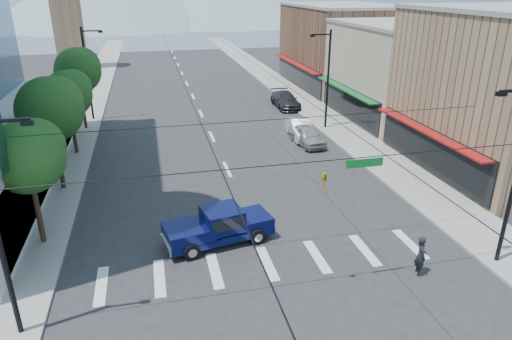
% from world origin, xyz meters
% --- Properties ---
extents(ground, '(160.00, 160.00, 0.00)m').
position_xyz_m(ground, '(0.00, 0.00, 0.00)').
color(ground, '#28282B').
rests_on(ground, ground).
extents(sidewalk_left, '(4.00, 120.00, 0.15)m').
position_xyz_m(sidewalk_left, '(-12.00, 40.00, 0.07)').
color(sidewalk_left, gray).
rests_on(sidewalk_left, ground).
extents(sidewalk_right, '(4.00, 120.00, 0.15)m').
position_xyz_m(sidewalk_right, '(12.00, 40.00, 0.07)').
color(sidewalk_right, gray).
rests_on(sidewalk_right, ground).
extents(shop_mid, '(12.00, 14.00, 9.00)m').
position_xyz_m(shop_mid, '(20.00, 24.00, 4.50)').
color(shop_mid, tan).
rests_on(shop_mid, ground).
extents(shop_far, '(12.00, 18.00, 10.00)m').
position_xyz_m(shop_far, '(20.00, 40.00, 5.00)').
color(shop_far, brown).
rests_on(shop_far, ground).
extents(tree_near, '(3.65, 3.64, 6.71)m').
position_xyz_m(tree_near, '(-11.07, 6.10, 4.99)').
color(tree_near, black).
rests_on(tree_near, ground).
extents(tree_midnear, '(4.09, 4.09, 7.52)m').
position_xyz_m(tree_midnear, '(-11.07, 13.10, 5.59)').
color(tree_midnear, black).
rests_on(tree_midnear, ground).
extents(tree_midfar, '(3.65, 3.64, 6.71)m').
position_xyz_m(tree_midfar, '(-11.07, 20.10, 4.99)').
color(tree_midfar, black).
rests_on(tree_midfar, ground).
extents(tree_far, '(4.09, 4.09, 7.52)m').
position_xyz_m(tree_far, '(-11.07, 27.10, 5.59)').
color(tree_far, black).
rests_on(tree_far, ground).
extents(signal_rig, '(21.80, 0.20, 9.00)m').
position_xyz_m(signal_rig, '(0.19, -1.00, 4.64)').
color(signal_rig, black).
rests_on(signal_rig, ground).
extents(lamp_pole_nw, '(2.00, 0.25, 9.00)m').
position_xyz_m(lamp_pole_nw, '(-10.67, 30.00, 4.94)').
color(lamp_pole_nw, black).
rests_on(lamp_pole_nw, ground).
extents(lamp_pole_ne, '(2.00, 0.25, 9.00)m').
position_xyz_m(lamp_pole_ne, '(10.67, 22.00, 4.94)').
color(lamp_pole_ne, black).
rests_on(lamp_pole_ne, ground).
extents(pickup_truck, '(6.01, 3.10, 1.94)m').
position_xyz_m(pickup_truck, '(-2.21, 4.00, 1.01)').
color(pickup_truck, '#080E3D').
rests_on(pickup_truck, ground).
extents(pedestrian, '(0.62, 0.81, 1.98)m').
position_xyz_m(pedestrian, '(6.55, -0.94, 0.99)').
color(pedestrian, black).
rests_on(pedestrian, ground).
extents(parked_car_near, '(2.30, 4.83, 1.59)m').
position_xyz_m(parked_car_near, '(7.60, 18.04, 0.80)').
color(parked_car_near, '#A0A1A5').
rests_on(parked_car_near, ground).
extents(parked_car_mid, '(1.97, 4.98, 1.61)m').
position_xyz_m(parked_car_mid, '(7.60, 19.95, 0.81)').
color(parked_car_mid, white).
rests_on(parked_car_mid, ground).
extents(parked_car_far, '(2.36, 5.70, 1.65)m').
position_xyz_m(parked_car_far, '(9.40, 30.45, 0.82)').
color(parked_car_far, '#2B2A2D').
rests_on(parked_car_far, ground).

